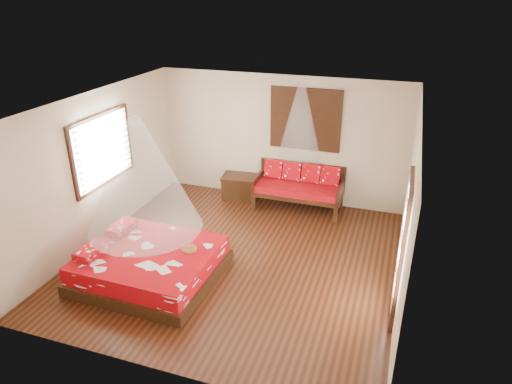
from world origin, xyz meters
TOP-DOWN VIEW (x-y plane):
  - room at (0.00, 0.00)m, footprint 5.54×5.54m
  - bed at (-1.19, -0.98)m, footprint 2.20×2.00m
  - daybed at (0.53, 2.39)m, footprint 1.90×0.84m
  - storage_chest at (-0.87, 2.45)m, footprint 0.85×0.67m
  - shutter_panel at (0.53, 2.72)m, footprint 1.52×0.06m
  - window_left at (-2.71, 0.20)m, footprint 0.10×1.74m
  - glazed_door at (2.72, -0.60)m, footprint 0.08×1.02m
  - wine_tray at (-0.57, -0.73)m, footprint 0.26×0.26m
  - mosquito_net_main at (-1.17, -0.98)m, footprint 1.79×1.79m
  - mosquito_net_daybed at (0.53, 2.25)m, footprint 0.88×0.88m

SIDE VIEW (x-z plane):
  - bed at x=-1.19m, z-range -0.07..0.57m
  - storage_chest at x=-0.87m, z-range 0.00..0.54m
  - daybed at x=0.53m, z-range 0.04..1.01m
  - wine_tray at x=-0.57m, z-range 0.45..0.66m
  - glazed_door at x=2.72m, z-range -0.01..2.15m
  - room at x=0.00m, z-range -0.02..2.82m
  - window_left at x=-2.71m, z-range 1.03..2.37m
  - mosquito_net_main at x=-1.17m, z-range 0.95..2.75m
  - shutter_panel at x=0.53m, z-range 1.24..2.56m
  - mosquito_net_daybed at x=0.53m, z-range 1.25..2.75m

